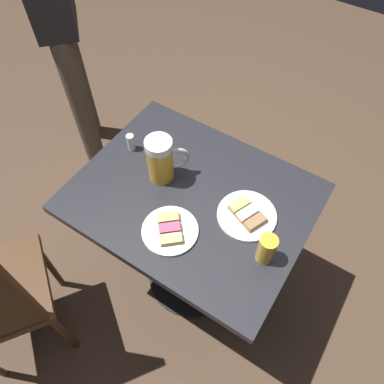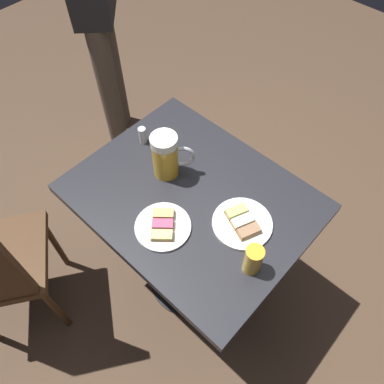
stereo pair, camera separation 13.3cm
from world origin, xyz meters
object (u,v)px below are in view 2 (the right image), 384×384
at_px(plate_far, 242,223).
at_px(beer_glass_small, 253,260).
at_px(plate_near, 163,226).
at_px(salt_shaker, 143,135).
at_px(patron_standing, 94,1).
at_px(beer_mug, 166,156).

xyz_separation_m(plate_far, beer_glass_small, (-0.12, 0.11, 0.05)).
relative_size(plate_near, beer_glass_small, 1.69).
distance_m(salt_shaker, patron_standing, 0.81).
height_order(salt_shaker, patron_standing, patron_standing).
bearing_deg(salt_shaker, beer_glass_small, 167.97).
bearing_deg(beer_mug, beer_glass_small, 168.51).
xyz_separation_m(plate_near, beer_glass_small, (-0.31, -0.09, 0.05)).
height_order(plate_far, beer_glass_small, beer_glass_small).
bearing_deg(plate_near, patron_standing, -29.15).
bearing_deg(salt_shaker, plate_near, 146.50).
bearing_deg(salt_shaker, patron_standing, -26.93).
xyz_separation_m(plate_near, plate_far, (-0.19, -0.19, -0.00)).
distance_m(beer_glass_small, patron_standing, 1.45).
bearing_deg(plate_near, beer_glass_small, -164.23).
distance_m(plate_far, beer_mug, 0.36).
xyz_separation_m(beer_glass_small, salt_shaker, (0.64, -0.14, -0.02)).
relative_size(plate_far, beer_mug, 1.12).
height_order(beer_mug, beer_glass_small, beer_mug).
height_order(beer_glass_small, salt_shaker, beer_glass_small).
distance_m(plate_near, beer_mug, 0.25).
xyz_separation_m(salt_shaker, patron_standing, (0.71, -0.36, 0.14)).
xyz_separation_m(plate_near, patron_standing, (1.05, -0.58, 0.16)).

